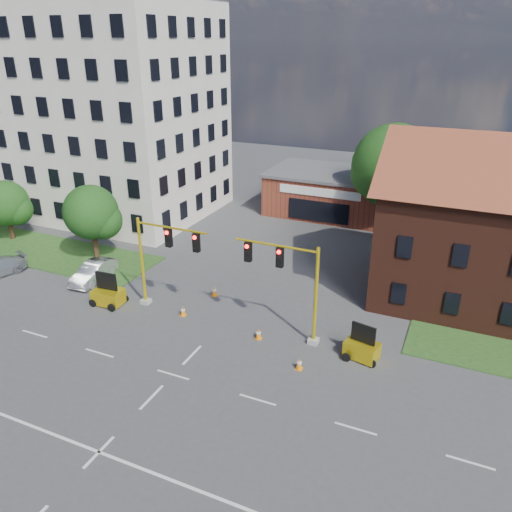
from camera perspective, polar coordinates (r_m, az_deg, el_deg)
name	(u,v)px	position (r m, az deg, el deg)	size (l,w,h in m)	color
ground	(173,375)	(28.09, -9.46, -13.24)	(120.00, 120.00, 0.00)	#434446
grass_verge_nw	(38,250)	(46.66, -23.67, 0.68)	(22.00, 6.00, 0.08)	#1F481B
lane_markings	(140,409)	(26.22, -13.14, -16.70)	(60.00, 36.00, 0.01)	white
office_block	(113,109)	(52.50, -15.98, 15.85)	(18.40, 15.40, 20.60)	silver
brick_shop	(330,192)	(52.17, 8.50, 7.26)	(12.40, 8.40, 4.30)	brown
tree_large	(398,169)	(47.14, 15.94, 9.52)	(7.96, 7.58, 9.93)	#312012
tree_nw_front	(94,214)	(41.52, -18.03, 4.55)	(4.54, 4.32, 6.25)	#312012
tree_nw_rear	(8,205)	(49.08, -26.45, 5.25)	(4.19, 3.99, 5.38)	#312012
signal_mast_west	(162,255)	(32.59, -10.69, 0.13)	(5.30, 0.60, 6.20)	#989893
signal_mast_east	(289,279)	(28.89, 3.81, -2.67)	(5.30, 0.60, 6.20)	#989893
trailer_west	(108,295)	(35.35, -16.53, -4.30)	(2.09, 1.47, 2.28)	yellow
trailer_east	(362,348)	(29.23, 12.02, -10.27)	(2.05, 1.59, 2.09)	yellow
cone_a	(183,311)	(33.11, -8.35, -6.24)	(0.40, 0.40, 0.70)	orange
cone_b	(214,291)	(35.30, -4.78, -4.04)	(0.40, 0.40, 0.70)	orange
cone_c	(299,364)	(28.04, 4.95, -12.19)	(0.40, 0.40, 0.70)	orange
cone_d	(259,334)	(30.42, 0.30, -8.90)	(0.40, 0.40, 0.70)	orange
pickup_white	(456,284)	(37.90, 21.89, -2.99)	(2.63, 5.70, 1.58)	silver
sedan_silver_front	(94,272)	(39.06, -18.07, -1.74)	(1.50, 4.31, 1.42)	#AEB1B6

